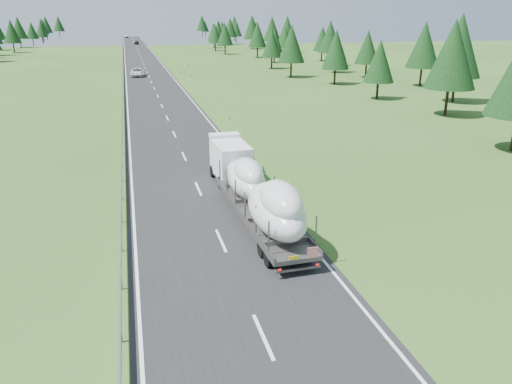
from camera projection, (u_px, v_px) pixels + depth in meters
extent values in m
plane|color=#2F511B|center=(221.00, 241.00, 27.47)|extent=(400.00, 400.00, 0.00)
cube|color=black|center=(145.00, 68.00, 118.87)|extent=(10.00, 400.00, 0.02)
cube|color=slate|center=(122.00, 66.00, 117.45)|extent=(0.08, 400.00, 0.32)
cylinder|color=slate|center=(121.00, 246.00, 26.15)|extent=(0.10, 0.10, 0.60)
cube|color=silver|center=(230.00, 121.00, 56.23)|extent=(0.12, 0.07, 1.00)
cube|color=black|center=(230.00, 118.00, 56.12)|extent=(0.13, 0.08, 0.12)
cube|color=silver|center=(182.00, 74.00, 101.93)|extent=(0.12, 0.07, 1.00)
cube|color=black|center=(181.00, 72.00, 101.82)|extent=(0.13, 0.08, 0.12)
cube|color=silver|center=(163.00, 56.00, 147.63)|extent=(0.12, 0.07, 1.00)
cube|color=black|center=(163.00, 55.00, 147.52)|extent=(0.13, 0.08, 0.12)
cube|color=silver|center=(154.00, 47.00, 193.33)|extent=(0.12, 0.07, 1.00)
cube|color=black|center=(154.00, 46.00, 193.22)|extent=(0.13, 0.08, 0.12)
cube|color=silver|center=(148.00, 41.00, 239.03)|extent=(0.12, 0.07, 1.00)
cube|color=black|center=(148.00, 40.00, 238.92)|extent=(0.13, 0.08, 0.12)
cube|color=silver|center=(144.00, 37.00, 284.73)|extent=(0.12, 0.07, 1.00)
cube|color=black|center=(144.00, 36.00, 284.62)|extent=(0.13, 0.08, 0.12)
cube|color=silver|center=(141.00, 34.00, 330.43)|extent=(0.12, 0.07, 1.00)
cube|color=black|center=(141.00, 33.00, 330.32)|extent=(0.13, 0.08, 0.12)
cylinder|color=slate|center=(185.00, 71.00, 101.92)|extent=(0.08, 0.08, 2.00)
cube|color=silver|center=(185.00, 66.00, 101.59)|extent=(0.05, 0.90, 1.20)
cylinder|color=black|center=(454.00, 87.00, 71.11)|extent=(0.36, 0.36, 4.16)
cone|color=black|center=(460.00, 45.00, 69.18)|extent=(6.47, 6.47, 8.66)
cylinder|color=black|center=(421.00, 75.00, 87.51)|extent=(0.36, 0.36, 3.72)
cone|color=black|center=(424.00, 45.00, 85.79)|extent=(5.78, 5.78, 7.75)
cylinder|color=black|center=(366.00, 69.00, 100.14)|extent=(0.36, 0.36, 3.13)
cone|color=black|center=(368.00, 47.00, 98.69)|extent=(4.86, 4.86, 6.51)
cylinder|color=black|center=(335.00, 65.00, 108.79)|extent=(0.36, 0.36, 3.09)
cone|color=black|center=(336.00, 45.00, 107.36)|extent=(4.81, 4.81, 6.44)
cylinder|color=black|center=(329.00, 58.00, 123.36)|extent=(0.36, 0.36, 3.70)
cone|color=black|center=(330.00, 36.00, 121.65)|extent=(5.75, 5.75, 7.70)
cylinder|color=black|center=(322.00, 55.00, 136.70)|extent=(0.36, 0.36, 3.13)
cone|color=black|center=(322.00, 39.00, 135.25)|extent=(4.87, 4.87, 6.53)
cylinder|color=black|center=(285.00, 51.00, 152.86)|extent=(0.36, 0.36, 2.91)
cone|color=black|center=(286.00, 38.00, 151.51)|extent=(4.52, 4.52, 6.06)
cylinder|color=black|center=(287.00, 47.00, 165.83)|extent=(0.36, 0.36, 4.05)
cone|color=black|center=(287.00, 29.00, 163.95)|extent=(6.30, 6.30, 8.44)
cylinder|color=black|center=(272.00, 45.00, 176.04)|extent=(0.36, 0.36, 4.01)
cone|color=black|center=(272.00, 28.00, 174.18)|extent=(6.23, 6.23, 8.35)
cylinder|color=black|center=(252.00, 43.00, 186.88)|extent=(0.36, 0.36, 4.16)
cone|color=black|center=(252.00, 27.00, 184.95)|extent=(6.47, 6.47, 8.67)
cylinder|color=black|center=(256.00, 42.00, 201.62)|extent=(0.36, 0.36, 3.33)
cone|color=black|center=(256.00, 30.00, 200.07)|extent=(5.19, 5.19, 6.95)
cylinder|color=black|center=(230.00, 40.00, 214.10)|extent=(0.36, 0.36, 3.79)
cone|color=black|center=(230.00, 27.00, 212.34)|extent=(5.89, 5.89, 7.89)
cylinder|color=black|center=(236.00, 39.00, 226.13)|extent=(0.36, 0.36, 3.52)
cone|color=black|center=(236.00, 28.00, 224.50)|extent=(5.48, 5.48, 7.34)
cylinder|color=black|center=(235.00, 37.00, 243.56)|extent=(0.36, 0.36, 4.09)
cone|color=black|center=(234.00, 25.00, 241.67)|extent=(6.36, 6.36, 8.52)
cylinder|color=black|center=(223.00, 37.00, 250.38)|extent=(0.36, 0.36, 3.18)
cone|color=black|center=(222.00, 28.00, 248.91)|extent=(4.94, 4.94, 6.62)
cylinder|color=black|center=(221.00, 36.00, 265.18)|extent=(0.36, 0.36, 2.96)
cone|color=black|center=(221.00, 28.00, 263.81)|extent=(4.60, 4.60, 6.17)
cylinder|color=black|center=(219.00, 35.00, 279.75)|extent=(0.36, 0.36, 3.21)
cone|color=black|center=(219.00, 27.00, 278.26)|extent=(4.99, 4.99, 6.68)
cylinder|color=black|center=(202.00, 34.00, 287.79)|extent=(0.36, 0.36, 4.23)
cone|color=black|center=(202.00, 23.00, 285.83)|extent=(6.58, 6.58, 8.82)
cylinder|color=black|center=(205.00, 34.00, 305.96)|extent=(0.36, 0.36, 3.04)
cone|color=black|center=(205.00, 26.00, 304.56)|extent=(4.73, 4.73, 6.33)
cylinder|color=black|center=(447.00, 100.00, 61.51)|extent=(0.36, 0.36, 3.92)
cone|color=black|center=(453.00, 54.00, 59.69)|extent=(6.10, 6.10, 8.17)
cylinder|color=black|center=(377.00, 89.00, 73.95)|extent=(0.36, 0.36, 2.91)
cone|color=black|center=(380.00, 61.00, 72.60)|extent=(4.52, 4.52, 6.06)
cylinder|color=black|center=(335.00, 75.00, 90.03)|extent=(0.36, 0.36, 3.17)
cone|color=black|center=(336.00, 50.00, 88.56)|extent=(4.93, 4.93, 6.60)
cylinder|color=black|center=(291.00, 68.00, 100.29)|extent=(0.36, 0.36, 3.45)
cone|color=black|center=(292.00, 44.00, 98.69)|extent=(5.36, 5.36, 7.18)
cylinder|color=black|center=(272.00, 62.00, 116.74)|extent=(0.36, 0.36, 3.04)
cone|color=black|center=(272.00, 43.00, 115.33)|extent=(4.73, 4.73, 6.33)
cylinder|color=black|center=(274.00, 57.00, 131.77)|extent=(0.36, 0.36, 2.99)
cone|color=black|center=(274.00, 40.00, 130.38)|extent=(4.66, 4.66, 6.24)
cylinder|color=black|center=(257.00, 51.00, 148.21)|extent=(0.36, 0.36, 3.47)
cone|color=black|center=(257.00, 34.00, 146.60)|extent=(5.40, 5.40, 7.23)
cylinder|color=black|center=(225.00, 49.00, 160.50)|extent=(0.36, 0.36, 3.37)
cone|color=black|center=(225.00, 34.00, 158.94)|extent=(5.24, 5.24, 7.02)
cylinder|color=black|center=(216.00, 46.00, 175.98)|extent=(0.36, 0.36, 3.15)
cone|color=black|center=(215.00, 33.00, 174.53)|extent=(4.89, 4.89, 6.55)
cylinder|color=black|center=(214.00, 44.00, 192.88)|extent=(0.36, 0.36, 3.19)
cone|color=black|center=(214.00, 32.00, 191.40)|extent=(4.96, 4.96, 6.64)
cylinder|color=black|center=(218.00, 42.00, 207.05)|extent=(0.36, 0.36, 3.35)
cone|color=black|center=(218.00, 30.00, 205.50)|extent=(5.21, 5.21, 6.97)
cylinder|color=black|center=(14.00, 47.00, 167.83)|extent=(0.36, 0.36, 3.65)
cone|color=black|center=(11.00, 31.00, 166.14)|extent=(5.68, 5.68, 7.61)
cylinder|color=black|center=(21.00, 42.00, 194.74)|extent=(0.36, 0.36, 3.95)
cone|color=black|center=(18.00, 28.00, 192.91)|extent=(6.14, 6.14, 8.22)
cylinder|color=black|center=(33.00, 42.00, 206.32)|extent=(0.36, 0.36, 3.26)
cone|color=black|center=(32.00, 30.00, 204.81)|extent=(5.07, 5.07, 6.80)
cylinder|color=black|center=(43.00, 40.00, 223.36)|extent=(0.36, 0.36, 3.27)
cone|color=black|center=(41.00, 29.00, 221.84)|extent=(5.09, 5.09, 6.82)
cylinder|color=black|center=(43.00, 39.00, 230.83)|extent=(0.36, 0.36, 3.22)
cone|color=black|center=(42.00, 29.00, 229.34)|extent=(5.01, 5.01, 6.71)
cylinder|color=black|center=(44.00, 37.00, 244.59)|extent=(0.36, 0.36, 3.66)
cone|color=black|center=(42.00, 26.00, 242.89)|extent=(5.69, 5.69, 7.63)
cylinder|color=black|center=(47.00, 36.00, 258.72)|extent=(0.36, 0.36, 4.02)
cone|color=black|center=(46.00, 24.00, 256.86)|extent=(6.25, 6.25, 8.37)
cylinder|color=black|center=(42.00, 36.00, 267.90)|extent=(0.36, 0.36, 3.57)
cone|color=black|center=(41.00, 26.00, 266.24)|extent=(5.56, 5.56, 7.45)
cylinder|color=black|center=(60.00, 34.00, 286.31)|extent=(0.36, 0.36, 4.02)
cone|color=black|center=(58.00, 24.00, 284.44)|extent=(6.26, 6.26, 8.38)
cube|color=white|center=(231.00, 160.00, 36.62)|extent=(2.41, 4.59, 2.53)
cube|color=black|center=(225.00, 146.00, 38.58)|extent=(2.08, 0.14, 1.26)
cube|color=white|center=(225.00, 135.00, 37.97)|extent=(2.29, 1.16, 0.27)
cube|color=#5C5957|center=(233.00, 179.00, 36.20)|extent=(2.35, 2.79, 0.23)
cylinder|color=black|center=(214.00, 171.00, 38.29)|extent=(0.35, 0.91, 0.90)
cylinder|color=black|center=(240.00, 169.00, 38.77)|extent=(0.35, 0.91, 0.90)
cylinder|color=black|center=(220.00, 183.00, 35.65)|extent=(0.35, 0.91, 0.90)
cylinder|color=black|center=(249.00, 180.00, 36.13)|extent=(0.35, 0.91, 0.90)
cube|color=#5C5957|center=(260.00, 213.00, 29.08)|extent=(2.88, 12.72, 0.23)
cube|color=#5C5957|center=(240.00, 212.00, 28.72)|extent=(0.50, 12.64, 0.22)
cube|color=#5C5957|center=(280.00, 208.00, 29.28)|extent=(0.50, 12.64, 0.22)
cube|color=#5C5957|center=(265.00, 238.00, 23.52)|extent=(0.07, 0.07, 1.72)
cube|color=#5C5957|center=(313.00, 233.00, 24.08)|extent=(0.07, 0.07, 1.72)
cube|color=#5C5957|center=(254.00, 221.00, 25.50)|extent=(0.07, 0.07, 1.72)
cube|color=#5C5957|center=(298.00, 216.00, 26.06)|extent=(0.07, 0.07, 1.72)
cube|color=#5C5957|center=(244.00, 206.00, 27.48)|extent=(0.07, 0.07, 1.72)
cube|color=#5C5957|center=(286.00, 202.00, 28.04)|extent=(0.07, 0.07, 1.72)
cube|color=#5C5957|center=(236.00, 193.00, 29.46)|extent=(0.07, 0.07, 1.72)
cube|color=#5C5957|center=(275.00, 190.00, 30.02)|extent=(0.07, 0.07, 1.72)
cube|color=#5C5957|center=(229.00, 182.00, 31.45)|extent=(0.07, 0.07, 1.72)
cube|color=#5C5957|center=(266.00, 179.00, 32.00)|extent=(0.07, 0.07, 1.72)
cube|color=#5C5957|center=(223.00, 172.00, 33.43)|extent=(0.07, 0.07, 1.72)
cube|color=#5C5957|center=(257.00, 170.00, 33.98)|extent=(0.07, 0.07, 1.72)
cylinder|color=black|center=(266.00, 258.00, 24.52)|extent=(0.39, 0.92, 0.90)
cylinder|color=black|center=(304.00, 254.00, 24.98)|extent=(0.39, 0.92, 0.90)
cylinder|color=black|center=(260.00, 249.00, 25.51)|extent=(0.39, 0.92, 0.90)
cylinder|color=black|center=(297.00, 245.00, 25.97)|extent=(0.39, 0.92, 0.90)
cube|color=#5C5957|center=(294.00, 270.00, 23.48)|extent=(2.26, 0.19, 0.11)
cube|color=red|center=(308.00, 253.00, 23.31)|extent=(0.54, 0.06, 0.54)
cube|color=yellow|center=(289.00, 258.00, 23.14)|extent=(0.50, 0.05, 0.16)
cube|color=red|center=(275.00, 270.00, 23.16)|extent=(0.16, 0.06, 0.09)
cube|color=red|center=(313.00, 266.00, 23.60)|extent=(0.16, 0.06, 0.09)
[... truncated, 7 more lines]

